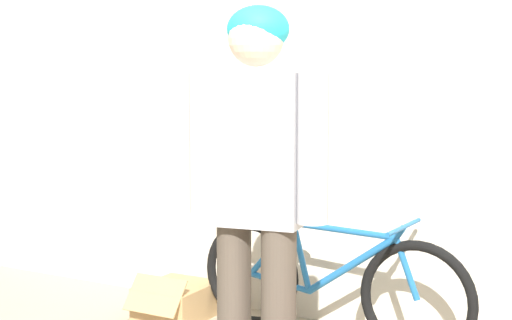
# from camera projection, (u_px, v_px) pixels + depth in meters

# --- Properties ---
(wall_back) EXTENTS (8.00, 0.07, 2.60)m
(wall_back) POSITION_uv_depth(u_px,v_px,m) (418.00, 103.00, 3.87)
(wall_back) COLOR beige
(wall_back) RESTS_ON ground_plane
(person) EXTENTS (0.63, 0.26, 1.71)m
(person) POSITION_uv_depth(u_px,v_px,m) (256.00, 179.00, 2.90)
(person) COLOR #4C4238
(person) RESTS_ON ground_plane
(bicycle) EXTENTS (1.61, 0.46, 0.69)m
(bicycle) POSITION_uv_depth(u_px,v_px,m) (328.00, 282.00, 3.87)
(bicycle) COLOR black
(bicycle) RESTS_ON ground_plane
(cardboard_box) EXTENTS (0.38, 0.50, 0.29)m
(cardboard_box) POSITION_uv_depth(u_px,v_px,m) (176.00, 301.00, 4.28)
(cardboard_box) COLOR tan
(cardboard_box) RESTS_ON ground_plane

